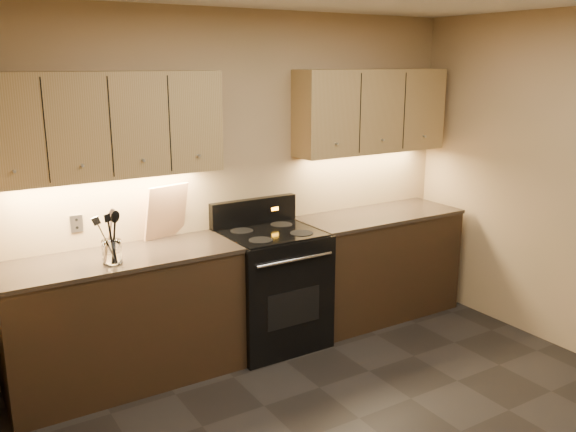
# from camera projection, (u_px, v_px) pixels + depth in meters

# --- Properties ---
(wall_back) EXTENTS (4.00, 0.04, 2.60)m
(wall_back) POSITION_uv_depth(u_px,v_px,m) (242.00, 179.00, 4.85)
(wall_back) COLOR tan
(wall_back) RESTS_ON ground
(wall_left) EXTENTS (0.04, 4.00, 2.60)m
(wall_left) POSITION_uv_depth(u_px,v_px,m) (7.00, 323.00, 2.18)
(wall_left) COLOR tan
(wall_left) RESTS_ON ground
(counter_left) EXTENTS (1.62, 0.62, 0.93)m
(counter_left) POSITION_uv_depth(u_px,v_px,m) (124.00, 320.00, 4.24)
(counter_left) COLOR black
(counter_left) RESTS_ON ground
(counter_right) EXTENTS (1.46, 0.62, 0.93)m
(counter_right) POSITION_uv_depth(u_px,v_px,m) (377.00, 264.00, 5.41)
(counter_right) COLOR black
(counter_right) RESTS_ON ground
(stove) EXTENTS (0.76, 0.68, 1.14)m
(stove) POSITION_uv_depth(u_px,v_px,m) (271.00, 287.00, 4.83)
(stove) COLOR black
(stove) RESTS_ON ground
(upper_cab_left) EXTENTS (1.60, 0.30, 0.70)m
(upper_cab_left) POSITION_uv_depth(u_px,v_px,m) (104.00, 125.00, 4.04)
(upper_cab_left) COLOR #A38751
(upper_cab_left) RESTS_ON wall_back
(upper_cab_right) EXTENTS (1.44, 0.30, 0.70)m
(upper_cab_right) POSITION_uv_depth(u_px,v_px,m) (371.00, 111.00, 5.21)
(upper_cab_right) COLOR #A38751
(upper_cab_right) RESTS_ON wall_back
(outlet_plate) EXTENTS (0.08, 0.01, 0.12)m
(outlet_plate) POSITION_uv_depth(u_px,v_px,m) (77.00, 224.00, 4.22)
(outlet_plate) COLOR #B2B5BA
(outlet_plate) RESTS_ON wall_back
(utensil_crock) EXTENTS (0.13, 0.13, 0.16)m
(utensil_crock) POSITION_uv_depth(u_px,v_px,m) (112.00, 253.00, 3.97)
(utensil_crock) COLOR white
(utensil_crock) RESTS_ON counter_left
(cutting_board) EXTENTS (0.35, 0.19, 0.41)m
(cutting_board) POSITION_uv_depth(u_px,v_px,m) (166.00, 212.00, 4.50)
(cutting_board) COLOR tan
(cutting_board) RESTS_ON counter_left
(wooden_spoon) EXTENTS (0.14, 0.11, 0.35)m
(wooden_spoon) POSITION_uv_depth(u_px,v_px,m) (105.00, 237.00, 3.92)
(wooden_spoon) COLOR tan
(wooden_spoon) RESTS_ON utensil_crock
(black_spoon) EXTENTS (0.08, 0.17, 0.36)m
(black_spoon) POSITION_uv_depth(u_px,v_px,m) (111.00, 234.00, 3.96)
(black_spoon) COLOR black
(black_spoon) RESTS_ON utensil_crock
(black_turner) EXTENTS (0.13, 0.10, 0.34)m
(black_turner) POSITION_uv_depth(u_px,v_px,m) (114.00, 237.00, 3.93)
(black_turner) COLOR black
(black_turner) RESTS_ON utensil_crock
(steel_spatula) EXTENTS (0.22, 0.12, 0.36)m
(steel_spatula) POSITION_uv_depth(u_px,v_px,m) (114.00, 235.00, 3.95)
(steel_spatula) COLOR silver
(steel_spatula) RESTS_ON utensil_crock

